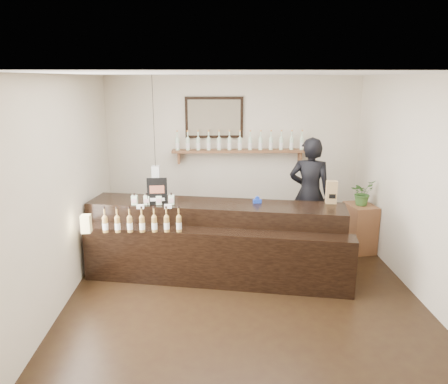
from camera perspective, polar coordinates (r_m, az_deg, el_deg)
name	(u,v)px	position (r m, az deg, el deg)	size (l,w,h in m)	color
ground	(243,291)	(5.97, 2.45, -12.82)	(5.00, 5.00, 0.00)	black
room_shell	(244,166)	(5.40, 2.65, 3.44)	(5.00, 5.00, 5.00)	beige
back_wall_decor	(226,137)	(7.72, 0.27, 7.23)	(2.66, 0.96, 1.69)	brown
counter	(215,242)	(6.27, -1.20, -6.58)	(3.72, 1.64, 1.19)	black
promo_sign	(157,192)	(6.15, -8.73, 0.05)	(0.28, 0.04, 0.39)	black
paper_bag	(331,192)	(6.36, 13.86, -0.02)	(0.16, 0.13, 0.32)	#9E7B4C
tape_dispenser	(257,200)	(6.23, 4.36, -1.11)	(0.12, 0.06, 0.10)	#1837A8
side_cabinet	(359,228)	(7.46, 17.26, -4.48)	(0.48, 0.59, 0.78)	brown
potted_plant	(362,193)	(7.30, 17.61, -0.08)	(0.37, 0.32, 0.41)	#396327
shopkeeper	(310,186)	(7.22, 11.15, 0.72)	(0.76, 0.50, 2.09)	black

